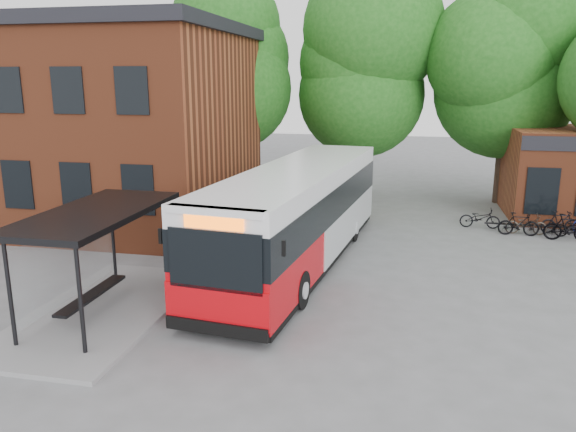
% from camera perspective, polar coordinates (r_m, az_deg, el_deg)
% --- Properties ---
extents(ground, '(100.00, 100.00, 0.00)m').
position_cam_1_polar(ground, '(15.52, -1.55, -9.74)').
color(ground, '#5E5E60').
extents(station_building, '(18.40, 10.40, 8.50)m').
position_cam_1_polar(station_building, '(28.15, -23.87, 8.67)').
color(station_building, brown).
rests_on(station_building, ground).
extents(bus_shelter, '(3.60, 7.00, 2.90)m').
position_cam_1_polar(bus_shelter, '(15.77, -18.63, -4.47)').
color(bus_shelter, black).
rests_on(bus_shelter, ground).
extents(bike_rail, '(5.20, 0.10, 0.38)m').
position_cam_1_polar(bike_rail, '(25.27, 25.15, -1.29)').
color(bike_rail, black).
rests_on(bike_rail, ground).
extents(tree_0, '(7.92, 7.92, 11.00)m').
position_cam_1_polar(tree_0, '(31.27, -5.56, 12.45)').
color(tree_0, '#1B5416').
rests_on(tree_0, ground).
extents(tree_1, '(7.92, 7.92, 10.40)m').
position_cam_1_polar(tree_1, '(30.93, 7.78, 11.82)').
color(tree_1, '#1B5416').
rests_on(tree_1, ground).
extents(tree_2, '(7.92, 7.92, 11.00)m').
position_cam_1_polar(tree_2, '(30.19, 21.28, 11.56)').
color(tree_2, '#1B5416').
rests_on(tree_2, ground).
extents(city_bus, '(4.26, 13.37, 3.34)m').
position_cam_1_polar(city_bus, '(19.02, 1.09, 0.02)').
color(city_bus, '#C2060D').
rests_on(city_bus, ground).
extents(bicycle_0, '(1.66, 0.63, 0.86)m').
position_cam_1_polar(bicycle_0, '(25.19, 18.91, -0.20)').
color(bicycle_0, black).
rests_on(bicycle_0, ground).
extents(bicycle_1, '(1.60, 0.48, 0.96)m').
position_cam_1_polar(bicycle_1, '(24.50, 22.38, -0.76)').
color(bicycle_1, black).
rests_on(bicycle_1, ground).
extents(bicycle_2, '(1.62, 0.58, 0.85)m').
position_cam_1_polar(bicycle_2, '(24.82, 23.04, -0.78)').
color(bicycle_2, '#423830').
rests_on(bicycle_2, ground).
extents(bicycle_3, '(1.85, 0.73, 1.09)m').
position_cam_1_polar(bicycle_3, '(24.44, 26.60, -1.07)').
color(bicycle_3, black).
rests_on(bicycle_3, ground).
extents(bicycle_4, '(1.61, 0.72, 0.82)m').
position_cam_1_polar(bicycle_4, '(25.13, 27.17, -1.08)').
color(bicycle_4, black).
rests_on(bicycle_4, ground).
extents(bicycle_5, '(1.62, 0.67, 0.94)m').
position_cam_1_polar(bicycle_5, '(25.53, 25.92, -0.58)').
color(bicycle_5, black).
rests_on(bicycle_5, ground).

